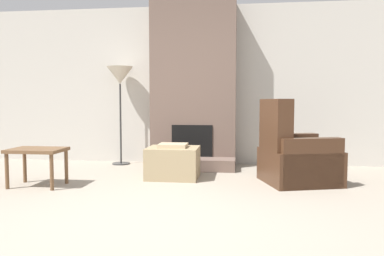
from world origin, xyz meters
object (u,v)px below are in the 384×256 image
(side_table, at_px, (37,154))
(armchair, at_px, (294,159))
(ottoman, at_px, (173,162))
(floor_lamp_left, at_px, (120,79))

(side_table, bearing_deg, armchair, 10.19)
(side_table, bearing_deg, ottoman, 24.03)
(side_table, height_order, floor_lamp_left, floor_lamp_left)
(ottoman, relative_size, floor_lamp_left, 0.43)
(side_table, bearing_deg, floor_lamp_left, 73.67)
(armchair, bearing_deg, ottoman, 68.60)
(ottoman, height_order, side_table, ottoman)
(ottoman, bearing_deg, side_table, -155.97)
(armchair, height_order, side_table, armchair)
(ottoman, distance_m, armchair, 1.57)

